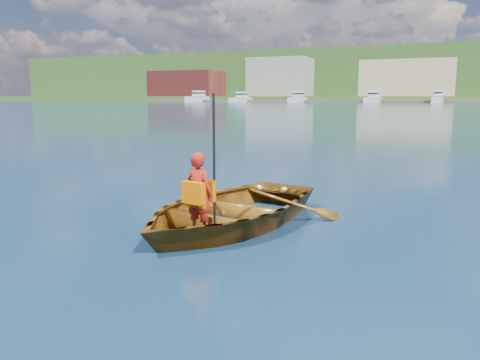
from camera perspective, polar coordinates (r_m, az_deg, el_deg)
The scene contains 7 objects.
ground at distance 8.45m, azimuth -6.34°, elevation -3.45°, with size 600.00×600.00×0.00m.
rowboat at distance 7.30m, azimuth -1.45°, elevation -3.58°, with size 3.44×4.29×0.79m.
child_paddler at distance 6.42m, azimuth -4.99°, elevation -1.60°, with size 0.46×0.39×1.93m.
shoreline at distance 243.99m, azimuth 21.74°, elevation 11.43°, with size 400.00×140.00×22.00m.
dock at distance 155.80m, azimuth 17.47°, elevation 9.13°, with size 160.04×9.75×0.80m.
waterfront_buildings at distance 172.70m, azimuth 18.73°, elevation 11.56°, with size 202.00×16.00×14.00m.
marina_yachts at distance 150.80m, azimuth 19.29°, elevation 9.37°, with size 139.75×13.98×4.15m.
Camera 1 is at (3.95, -7.20, 1.98)m, focal length 35.00 mm.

